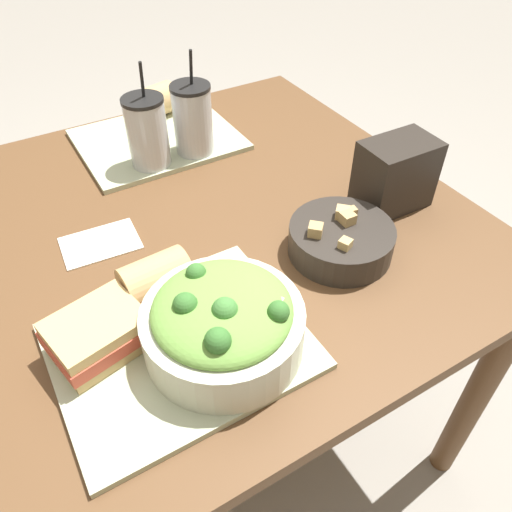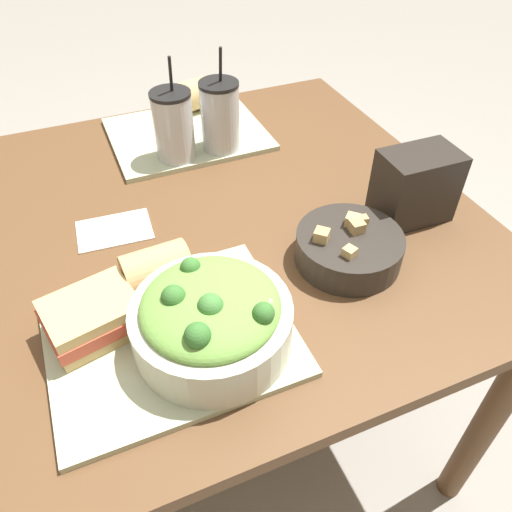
{
  "view_description": "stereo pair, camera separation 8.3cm",
  "coord_description": "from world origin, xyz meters",
  "px_view_note": "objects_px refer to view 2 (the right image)",
  "views": [
    {
      "loc": [
        -0.26,
        -0.75,
        1.39
      ],
      "look_at": [
        0.05,
        -0.23,
        0.83
      ],
      "focal_mm": 35.0,
      "sensor_mm": 36.0,
      "label": 1
    },
    {
      "loc": [
        -0.19,
        -0.79,
        1.39
      ],
      "look_at": [
        0.05,
        -0.23,
        0.83
      ],
      "focal_mm": 35.0,
      "sensor_mm": 36.0,
      "label": 2
    }
  ],
  "objects_px": {
    "baguette_far": "(191,96)",
    "chip_bag": "(415,186)",
    "soup_bowl": "(349,247)",
    "drink_cup_dark": "(174,128)",
    "drink_cup_red": "(220,118)",
    "sandwich_near": "(93,317)",
    "baguette_near": "(158,269)",
    "napkin_folded": "(114,230)",
    "salad_bowl": "(212,318)"
  },
  "relations": [
    {
      "from": "salad_bowl",
      "to": "drink_cup_dark",
      "type": "bearing_deg",
      "value": 79.6
    },
    {
      "from": "baguette_far",
      "to": "chip_bag",
      "type": "height_order",
      "value": "chip_bag"
    },
    {
      "from": "drink_cup_dark",
      "to": "drink_cup_red",
      "type": "bearing_deg",
      "value": -0.0
    },
    {
      "from": "salad_bowl",
      "to": "sandwich_near",
      "type": "bearing_deg",
      "value": 150.6
    },
    {
      "from": "chip_bag",
      "to": "napkin_folded",
      "type": "xyz_separation_m",
      "value": [
        -0.57,
        0.19,
        -0.07
      ]
    },
    {
      "from": "sandwich_near",
      "to": "drink_cup_dark",
      "type": "bearing_deg",
      "value": 47.34
    },
    {
      "from": "salad_bowl",
      "to": "drink_cup_red",
      "type": "relative_size",
      "value": 1.02
    },
    {
      "from": "drink_cup_dark",
      "to": "drink_cup_red",
      "type": "height_order",
      "value": "drink_cup_red"
    },
    {
      "from": "drink_cup_dark",
      "to": "chip_bag",
      "type": "relative_size",
      "value": 1.56
    },
    {
      "from": "salad_bowl",
      "to": "soup_bowl",
      "type": "height_order",
      "value": "salad_bowl"
    },
    {
      "from": "salad_bowl",
      "to": "napkin_folded",
      "type": "xyz_separation_m",
      "value": [
        -0.09,
        0.35,
        -0.07
      ]
    },
    {
      "from": "drink_cup_dark",
      "to": "napkin_folded",
      "type": "relative_size",
      "value": 1.56
    },
    {
      "from": "salad_bowl",
      "to": "sandwich_near",
      "type": "height_order",
      "value": "salad_bowl"
    },
    {
      "from": "sandwich_near",
      "to": "baguette_near",
      "type": "relative_size",
      "value": 1.41
    },
    {
      "from": "soup_bowl",
      "to": "baguette_near",
      "type": "bearing_deg",
      "value": 170.45
    },
    {
      "from": "sandwich_near",
      "to": "drink_cup_red",
      "type": "height_order",
      "value": "drink_cup_red"
    },
    {
      "from": "sandwich_near",
      "to": "baguette_near",
      "type": "distance_m",
      "value": 0.13
    },
    {
      "from": "baguette_near",
      "to": "napkin_folded",
      "type": "distance_m",
      "value": 0.21
    },
    {
      "from": "drink_cup_red",
      "to": "salad_bowl",
      "type": "bearing_deg",
      "value": -111.15
    },
    {
      "from": "sandwich_near",
      "to": "baguette_far",
      "type": "bearing_deg",
      "value": 48.76
    },
    {
      "from": "baguette_near",
      "to": "drink_cup_dark",
      "type": "relative_size",
      "value": 0.49
    },
    {
      "from": "drink_cup_red",
      "to": "baguette_far",
      "type": "bearing_deg",
      "value": 92.18
    },
    {
      "from": "drink_cup_red",
      "to": "sandwich_near",
      "type": "bearing_deg",
      "value": -129.57
    },
    {
      "from": "drink_cup_dark",
      "to": "soup_bowl",
      "type": "bearing_deg",
      "value": -66.96
    },
    {
      "from": "soup_bowl",
      "to": "sandwich_near",
      "type": "relative_size",
      "value": 1.21
    },
    {
      "from": "drink_cup_red",
      "to": "soup_bowl",
      "type": "bearing_deg",
      "value": -79.75
    },
    {
      "from": "baguette_far",
      "to": "drink_cup_dark",
      "type": "relative_size",
      "value": 0.5
    },
    {
      "from": "chip_bag",
      "to": "baguette_far",
      "type": "bearing_deg",
      "value": 115.93
    },
    {
      "from": "salad_bowl",
      "to": "drink_cup_red",
      "type": "height_order",
      "value": "drink_cup_red"
    },
    {
      "from": "sandwich_near",
      "to": "baguette_far",
      "type": "xyz_separation_m",
      "value": [
        0.37,
        0.67,
        0.01
      ]
    },
    {
      "from": "soup_bowl",
      "to": "sandwich_near",
      "type": "xyz_separation_m",
      "value": [
        -0.46,
        0.0,
        0.01
      ]
    },
    {
      "from": "drink_cup_dark",
      "to": "chip_bag",
      "type": "bearing_deg",
      "value": -45.61
    },
    {
      "from": "baguette_near",
      "to": "drink_cup_dark",
      "type": "height_order",
      "value": "drink_cup_dark"
    },
    {
      "from": "baguette_far",
      "to": "drink_cup_red",
      "type": "distance_m",
      "value": 0.22
    },
    {
      "from": "drink_cup_dark",
      "to": "chip_bag",
      "type": "distance_m",
      "value": 0.54
    },
    {
      "from": "soup_bowl",
      "to": "salad_bowl",
      "type": "bearing_deg",
      "value": -162.69
    },
    {
      "from": "baguette_near",
      "to": "baguette_far",
      "type": "xyz_separation_m",
      "value": [
        0.25,
        0.62,
        0.0
      ]
    },
    {
      "from": "drink_cup_dark",
      "to": "baguette_near",
      "type": "bearing_deg",
      "value": -110.02
    },
    {
      "from": "salad_bowl",
      "to": "napkin_folded",
      "type": "distance_m",
      "value": 0.36
    },
    {
      "from": "baguette_far",
      "to": "napkin_folded",
      "type": "height_order",
      "value": "baguette_far"
    },
    {
      "from": "soup_bowl",
      "to": "baguette_far",
      "type": "height_order",
      "value": "baguette_far"
    },
    {
      "from": "baguette_far",
      "to": "drink_cup_dark",
      "type": "xyz_separation_m",
      "value": [
        -0.1,
        -0.22,
        0.03
      ]
    },
    {
      "from": "baguette_near",
      "to": "drink_cup_red",
      "type": "distance_m",
      "value": 0.48
    },
    {
      "from": "baguette_far",
      "to": "drink_cup_red",
      "type": "bearing_deg",
      "value": 168.94
    },
    {
      "from": "baguette_near",
      "to": "sandwich_near",
      "type": "bearing_deg",
      "value": 111.76
    },
    {
      "from": "salad_bowl",
      "to": "chip_bag",
      "type": "distance_m",
      "value": 0.51
    },
    {
      "from": "salad_bowl",
      "to": "sandwich_near",
      "type": "distance_m",
      "value": 0.19
    },
    {
      "from": "soup_bowl",
      "to": "napkin_folded",
      "type": "height_order",
      "value": "soup_bowl"
    },
    {
      "from": "soup_bowl",
      "to": "chip_bag",
      "type": "height_order",
      "value": "chip_bag"
    },
    {
      "from": "baguette_near",
      "to": "napkin_folded",
      "type": "bearing_deg",
      "value": 9.42
    }
  ]
}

